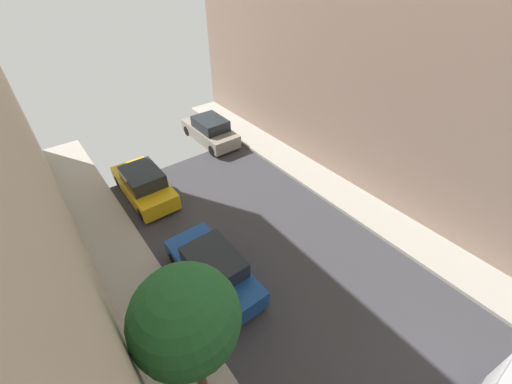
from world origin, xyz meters
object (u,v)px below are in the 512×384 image
object	(u,v)px
parked_car_left_2	(213,270)
parked_car_left_3	(144,185)
street_tree_0	(186,319)
parked_car_right_3	(210,131)

from	to	relation	value
parked_car_left_2	parked_car_left_3	size ratio (longest dim) A/B	1.00
street_tree_0	parked_car_right_3	bearing A→B (deg)	57.78
parked_car_right_3	street_tree_0	xyz separation A→B (m)	(-7.50, -11.91, 2.87)
parked_car_left_2	street_tree_0	bearing A→B (deg)	-127.25
parked_car_left_2	parked_car_left_3	xyz separation A→B (m)	(0.00, 6.34, 0.00)
street_tree_0	parked_car_left_3	bearing A→B (deg)	76.99
parked_car_left_3	street_tree_0	distance (m)	9.78
parked_car_left_2	parked_car_right_3	xyz separation A→B (m)	(5.40, 9.14, 0.00)
parked_car_left_2	street_tree_0	xyz separation A→B (m)	(-2.10, -2.77, 2.87)
parked_car_left_2	parked_car_left_3	bearing A→B (deg)	90.00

